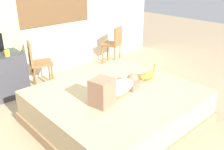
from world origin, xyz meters
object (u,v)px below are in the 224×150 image
at_px(person_lying, 115,88).
at_px(chair_spare, 114,42).
at_px(bed, 116,107).
at_px(cat, 147,76).
at_px(cup, 7,53).
at_px(chair_by_desk, 37,61).

height_order(person_lying, chair_spare, chair_spare).
height_order(bed, cat, cat).
bearing_deg(person_lying, chair_spare, 47.31).
relative_size(bed, person_lying, 2.25).
bearing_deg(cup, chair_spare, 1.12).
height_order(cat, chair_by_desk, chair_by_desk).
relative_size(person_lying, cat, 2.63).
height_order(cup, chair_by_desk, chair_by_desk).
xyz_separation_m(cat, chair_spare, (0.99, 1.79, -0.04)).
bearing_deg(cup, bed, -65.50).
xyz_separation_m(chair_by_desk, chair_spare, (1.86, -0.03, 0.00)).
distance_m(chair_by_desk, chair_spare, 1.86).
relative_size(person_lying, cup, 9.54).
bearing_deg(cat, cup, 128.53).
xyz_separation_m(person_lying, cup, (-0.68, 1.80, 0.19)).
distance_m(cup, chair_by_desk, 0.60).
distance_m(bed, person_lying, 0.38).
xyz_separation_m(bed, person_lying, (-0.10, -0.09, 0.36)).
height_order(cup, chair_spare, chair_spare).
height_order(bed, person_lying, person_lying).
height_order(chair_by_desk, chair_spare, same).
bearing_deg(cat, person_lying, -175.67).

